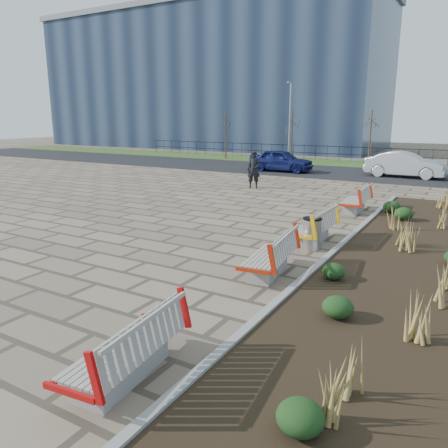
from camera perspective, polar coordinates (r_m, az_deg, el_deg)
The scene contains 19 objects.
ground at distance 10.09m, azimuth -16.28°, elevation -7.49°, with size 120.00×120.00×0.00m, color #7C6B55.
planting_bed at distance 11.93m, azimuth 25.46°, elevation -4.72°, with size 4.50×18.00×0.10m, color black.
planting_curb at distance 12.28m, azimuth 14.63°, elevation -3.16°, with size 0.16×18.00×0.15m, color gray.
grass_verge_far at distance 35.25m, azimuth 18.79°, elevation 7.36°, with size 80.00×5.00×0.04m, color #33511E.
road at distance 29.43m, azimuth 16.38°, elevation 6.36°, with size 80.00×7.00×0.02m, color black.
bench_a at distance 6.41m, azimuth -13.13°, elevation -15.24°, with size 0.90×2.10×1.00m, color #BA0C0D, non-canonical shape.
bench_b at distance 10.14m, azimuth 5.77°, elevation -3.87°, with size 0.90×2.10×1.00m, color #B4230C, non-canonical shape.
bench_c at distance 12.89m, azimuth 11.42°, elevation -0.22°, with size 0.90×2.10×1.00m, color #FFB80D, non-canonical shape.
bench_d at distance 17.49m, azimuth 16.66°, elevation 3.15°, with size 0.90×2.10×1.00m, color red, non-canonical shape.
litter_bin at distance 12.21m, azimuth 11.38°, elevation -1.31°, with size 0.50×0.50×0.88m, color #B2B2B7.
pedestrian at distance 22.43m, azimuth 3.92°, elevation 7.08°, with size 0.68×0.45×1.87m, color black.
car_blue at distance 29.49m, azimuth 7.45°, elevation 8.24°, with size 1.70×4.24×1.44m, color navy.
car_silver at distance 28.52m, azimuth 22.57°, elevation 7.18°, with size 1.59×4.57×1.51m, color #B2B6BA.
tree_a at distance 37.98m, azimuth 0.20°, elevation 11.56°, with size 1.40×1.40×4.00m, color #4C3D2D, non-canonical shape.
tree_b at distance 35.37m, azimuth 8.82°, elevation 11.23°, with size 1.40×1.40×4.00m, color #4C3D2D, non-canonical shape.
tree_c at distance 33.64m, azimuth 18.53°, elevation 10.56°, with size 1.40×1.40×4.00m, color #4C3D2D, non-canonical shape.
lamp_west at distance 34.87m, azimuth 8.57°, elevation 12.85°, with size 0.24×0.60×6.00m, color gray, non-canonical shape.
railing_fence at distance 36.66m, azimuth 19.35°, elevation 8.51°, with size 44.00×0.10×1.20m, color black, non-canonical shape.
building_glass at distance 54.81m, azimuth -1.90°, elevation 17.98°, with size 40.00×14.00×15.00m, color #192338.
Camera 1 is at (6.95, -6.38, 3.58)m, focal length 35.00 mm.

